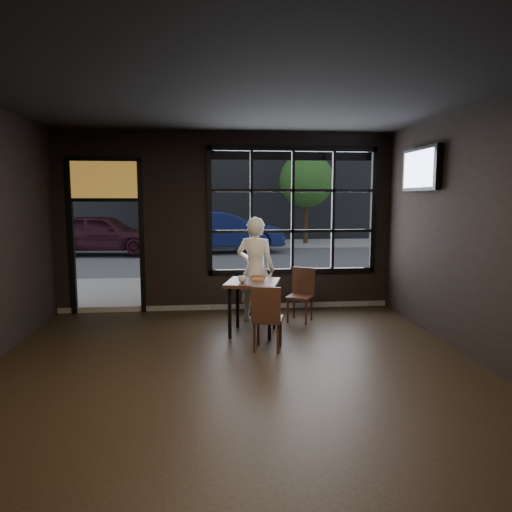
{
  "coord_description": "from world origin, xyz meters",
  "views": [
    {
      "loc": [
        -0.29,
        -4.69,
        2.03
      ],
      "look_at": [
        0.4,
        2.2,
        1.15
      ],
      "focal_mm": 32.0,
      "sensor_mm": 36.0,
      "label": 1
    }
  ],
  "objects": [
    {
      "name": "tree_left",
      "position": [
        -2.74,
        14.74,
        2.94
      ],
      "size": [
        2.44,
        2.44,
        4.17
      ],
      "color": "#332114",
      "rests_on": "street_asphalt"
    },
    {
      "name": "ceiling",
      "position": [
        0.0,
        0.0,
        3.21
      ],
      "size": [
        6.0,
        7.0,
        0.02
      ],
      "primitive_type": "cube",
      "color": "black",
      "rests_on": "ground"
    },
    {
      "name": "building_across",
      "position": [
        0.0,
        23.0,
        7.5
      ],
      "size": [
        28.0,
        12.0,
        15.0
      ],
      "primitive_type": "cube",
      "color": "#5B5956",
      "rests_on": "ground"
    },
    {
      "name": "maroon_car",
      "position": [
        -4.09,
        11.97,
        0.79
      ],
      "size": [
        4.19,
        2.05,
        1.38
      ],
      "primitive_type": "imported",
      "rotation": [
        0.0,
        0.0,
        1.46
      ],
      "color": "black",
      "rests_on": "street_asphalt"
    },
    {
      "name": "man",
      "position": [
        0.44,
        2.67,
        0.87
      ],
      "size": [
        0.73,
        0.6,
        1.73
      ],
      "primitive_type": "imported",
      "rotation": [
        0.0,
        0.0,
        2.8
      ],
      "color": "white",
      "rests_on": "floor"
    },
    {
      "name": "wall_right",
      "position": [
        3.0,
        0.0,
        1.6
      ],
      "size": [
        0.04,
        7.0,
        3.2
      ],
      "primitive_type": "cube",
      "color": "black",
      "rests_on": "ground"
    },
    {
      "name": "chair_window",
      "position": [
        1.17,
        2.57,
        0.44
      ],
      "size": [
        0.52,
        0.52,
        0.88
      ],
      "primitive_type": "cube",
      "rotation": [
        0.0,
        0.0,
        -0.52
      ],
      "color": "#321D14",
      "rests_on": "floor"
    },
    {
      "name": "tv",
      "position": [
        2.93,
        2.11,
        2.47
      ],
      "size": [
        0.13,
        1.12,
        0.66
      ],
      "primitive_type": "cube",
      "color": "black",
      "rests_on": "wall_right"
    },
    {
      "name": "floor",
      "position": [
        0.0,
        0.0,
        -0.01
      ],
      "size": [
        6.0,
        7.0,
        0.02
      ],
      "primitive_type": "cube",
      "color": "black",
      "rests_on": "ground"
    },
    {
      "name": "stained_transom",
      "position": [
        -2.1,
        3.5,
        2.35
      ],
      "size": [
        1.2,
        0.06,
        0.7
      ],
      "primitive_type": "cube",
      "color": "orange",
      "rests_on": "ground"
    },
    {
      "name": "window_frame",
      "position": [
        1.2,
        3.5,
        1.8
      ],
      "size": [
        3.06,
        0.12,
        2.28
      ],
      "primitive_type": "cube",
      "color": "black",
      "rests_on": "ground"
    },
    {
      "name": "street_asphalt",
      "position": [
        0.0,
        24.0,
        -0.02
      ],
      "size": [
        60.0,
        41.0,
        0.04
      ],
      "primitive_type": "cube",
      "color": "#545456",
      "rests_on": "ground"
    },
    {
      "name": "hotdog",
      "position": [
        0.42,
        2.04,
        0.83
      ],
      "size": [
        0.21,
        0.14,
        0.06
      ],
      "primitive_type": null,
      "rotation": [
        0.0,
        0.0,
        -0.31
      ],
      "color": "tan",
      "rests_on": "cafe_table"
    },
    {
      "name": "chair_near",
      "position": [
        0.46,
        1.23,
        0.44
      ],
      "size": [
        0.47,
        0.47,
        0.89
      ],
      "primitive_type": "cube",
      "rotation": [
        0.0,
        0.0,
        2.88
      ],
      "color": "#321D14",
      "rests_on": "floor"
    },
    {
      "name": "cup",
      "position": [
        0.17,
        1.87,
        0.85
      ],
      "size": [
        0.17,
        0.17,
        0.1
      ],
      "primitive_type": "imported",
      "rotation": [
        0.0,
        0.0,
        -0.57
      ],
      "color": "silver",
      "rests_on": "cafe_table"
    },
    {
      "name": "cafe_table",
      "position": [
        0.33,
        1.97,
        0.4
      ],
      "size": [
        0.91,
        0.91,
        0.81
      ],
      "primitive_type": "cube",
      "rotation": [
        0.0,
        0.0,
        -0.26
      ],
      "color": "#321D14",
      "rests_on": "floor"
    },
    {
      "name": "navy_car",
      "position": [
        0.22,
        12.28,
        0.82
      ],
      "size": [
        4.47,
        1.81,
        1.44
      ],
      "primitive_type": "imported",
      "rotation": [
        0.0,
        0.0,
        1.64
      ],
      "color": "#101846",
      "rests_on": "street_asphalt"
    },
    {
      "name": "tree_right",
      "position": [
        3.8,
        14.6,
        2.77
      ],
      "size": [
        2.3,
        2.3,
        3.93
      ],
      "color": "#332114",
      "rests_on": "street_asphalt"
    }
  ]
}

